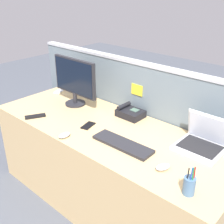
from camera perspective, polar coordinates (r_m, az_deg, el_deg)
ground_plane at (r=2.67m, az=-0.75°, el=-17.50°), size 10.00×10.00×0.00m
desk at (r=2.44m, az=-0.80°, el=-10.99°), size 2.08×0.77×0.75m
cubicle_divider at (r=2.59m, az=5.54°, el=-2.81°), size 2.50×0.07×1.20m
desktop_monitor at (r=2.59m, az=-7.54°, el=6.53°), size 0.50×0.19×0.43m
laptop at (r=2.06m, az=17.77°, el=-5.48°), size 0.31×0.28×0.23m
desk_phone at (r=2.41m, az=3.66°, el=-0.14°), size 0.22×0.16×0.10m
keyboard_main at (r=2.00m, az=2.13°, el=-6.46°), size 0.46×0.15×0.02m
computer_mouse_right_hand at (r=1.80m, az=10.19°, el=-10.82°), size 0.09×0.12×0.03m
computer_mouse_left_hand at (r=2.13m, az=-9.56°, el=-4.61°), size 0.06×0.10×0.03m
pen_cup at (r=1.63m, az=15.28°, el=-14.05°), size 0.07×0.07×0.19m
cell_phone_black_slab at (r=2.27m, az=-4.83°, el=-2.74°), size 0.09×0.14×0.01m
cell_phone_white_slab at (r=3.02m, az=-10.43°, el=4.25°), size 0.11×0.16×0.01m
tv_remote at (r=2.48m, az=-15.18°, el=-0.84°), size 0.12×0.17×0.02m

